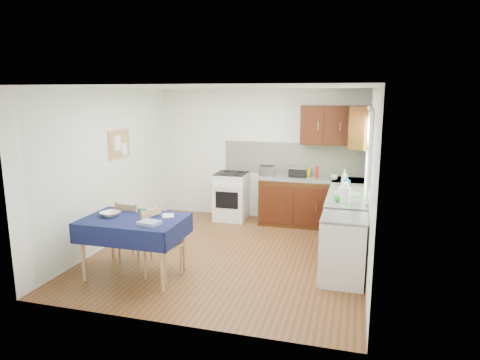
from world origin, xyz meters
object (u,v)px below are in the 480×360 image
(chair_near, at_px, (160,241))
(kettle, at_px, (344,193))
(dish_rack, at_px, (347,193))
(dining_table, at_px, (134,226))
(toaster, at_px, (267,171))
(chair_far, at_px, (133,230))
(sandwich_press, at_px, (298,172))

(chair_near, height_order, kettle, kettle)
(chair_near, relative_size, dish_rack, 2.37)
(dining_table, relative_size, toaster, 4.69)
(chair_near, height_order, dish_rack, dish_rack)
(toaster, bearing_deg, dining_table, -94.61)
(chair_far, distance_m, toaster, 2.82)
(dish_rack, xyz_separation_m, kettle, (-0.03, -0.50, 0.11))
(dish_rack, bearing_deg, toaster, 159.89)
(dining_table, bearing_deg, dish_rack, 20.29)
(chair_near, bearing_deg, chair_far, 71.86)
(dining_table, distance_m, kettle, 2.93)
(dining_table, height_order, sandwich_press, sandwich_press)
(dining_table, distance_m, chair_far, 0.54)
(sandwich_press, relative_size, dish_rack, 0.81)
(dining_table, relative_size, chair_far, 1.44)
(dining_table, distance_m, toaster, 3.04)
(chair_near, xyz_separation_m, dish_rack, (2.34, 1.65, 0.43))
(chair_far, bearing_deg, kettle, -159.22)
(dish_rack, bearing_deg, chair_near, -128.73)
(dining_table, relative_size, chair_near, 1.40)
(dining_table, distance_m, chair_near, 0.40)
(chair_near, relative_size, kettle, 3.14)
(sandwich_press, height_order, kettle, kettle)
(chair_far, bearing_deg, chair_near, 154.31)
(dining_table, distance_m, dish_rack, 3.18)
(chair_near, bearing_deg, dining_table, 110.34)
(chair_far, relative_size, kettle, 3.06)
(sandwich_press, xyz_separation_m, dish_rack, (0.92, -1.23, -0.07))
(dish_rack, bearing_deg, chair_far, -140.69)
(chair_near, xyz_separation_m, kettle, (2.31, 1.15, 0.54))
(dish_rack, bearing_deg, dining_table, -131.75)
(sandwich_press, distance_m, dish_rack, 1.54)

